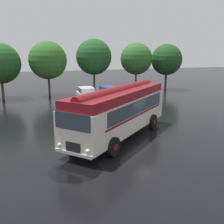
# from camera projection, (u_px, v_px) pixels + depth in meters

# --- Properties ---
(ground_plane) EXTENTS (120.00, 120.00, 0.00)m
(ground_plane) POSITION_uv_depth(u_px,v_px,m) (130.00, 136.00, 17.94)
(ground_plane) COLOR black
(vintage_bus) EXTENTS (9.18, 8.51, 3.49)m
(vintage_bus) POSITION_uv_depth(u_px,v_px,m) (119.00, 110.00, 17.39)
(vintage_bus) COLOR silver
(vintage_bus) RESTS_ON ground
(car_near_left) EXTENTS (2.08, 4.26, 1.66)m
(car_near_left) POSITION_uv_depth(u_px,v_px,m) (87.00, 95.00, 29.59)
(car_near_left) COLOR silver
(car_near_left) RESTS_ON ground
(car_mid_left) EXTENTS (2.04, 4.24, 1.66)m
(car_mid_left) POSITION_uv_depth(u_px,v_px,m) (108.00, 93.00, 30.42)
(car_mid_left) COLOR navy
(car_mid_left) RESTS_ON ground
(tree_far_left) EXTENTS (4.79, 4.79, 6.60)m
(tree_far_left) POSITION_uv_depth(u_px,v_px,m) (0.00, 63.00, 30.97)
(tree_far_left) COLOR #4C3823
(tree_far_left) RESTS_ON ground
(tree_left_of_centre) EXTENTS (4.72, 4.72, 6.89)m
(tree_left_of_centre) POSITION_uv_depth(u_px,v_px,m) (47.00, 60.00, 32.53)
(tree_left_of_centre) COLOR #4C3823
(tree_left_of_centre) RESTS_ON ground
(tree_centre) EXTENTS (4.77, 4.77, 7.25)m
(tree_centre) POSITION_uv_depth(u_px,v_px,m) (94.00, 57.00, 35.06)
(tree_centre) COLOR #4C3823
(tree_centre) RESTS_ON ground
(tree_right_of_centre) EXTENTS (4.47, 4.47, 6.81)m
(tree_right_of_centre) POSITION_uv_depth(u_px,v_px,m) (136.00, 59.00, 36.84)
(tree_right_of_centre) COLOR #4C3823
(tree_right_of_centre) RESTS_ON ground
(tree_far_right) EXTENTS (4.49, 4.49, 6.64)m
(tree_far_right) POSITION_uv_depth(u_px,v_px,m) (166.00, 60.00, 38.33)
(tree_far_right) COLOR #4C3823
(tree_far_right) RESTS_ON ground
(puddle_patch) EXTENTS (2.61, 2.61, 0.01)m
(puddle_patch) POSITION_uv_depth(u_px,v_px,m) (75.00, 170.00, 12.83)
(puddle_patch) COLOR black
(puddle_patch) RESTS_ON ground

